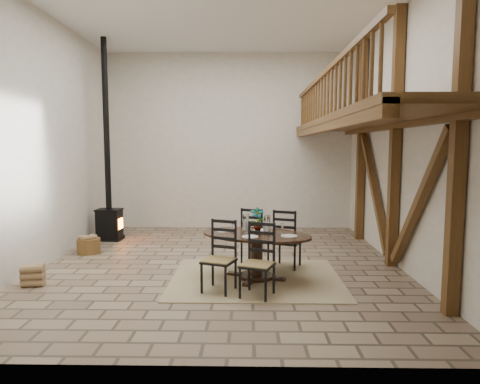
{
  "coord_description": "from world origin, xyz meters",
  "views": [
    {
      "loc": [
        0.54,
        -8.37,
        2.35
      ],
      "look_at": [
        0.37,
        0.4,
        1.42
      ],
      "focal_mm": 32.0,
      "sensor_mm": 36.0,
      "label": 1
    }
  ],
  "objects_px": {
    "wood_stove": "(109,195)",
    "log_basket": "(89,245)",
    "dining_table": "(256,254)",
    "log_stack": "(33,275)"
  },
  "relations": [
    {
      "from": "log_basket",
      "to": "log_stack",
      "type": "distance_m",
      "value": 2.26
    },
    {
      "from": "wood_stove",
      "to": "log_stack",
      "type": "relative_size",
      "value": 12.45
    },
    {
      "from": "wood_stove",
      "to": "log_basket",
      "type": "height_order",
      "value": "wood_stove"
    },
    {
      "from": "log_basket",
      "to": "log_stack",
      "type": "bearing_deg",
      "value": -92.76
    },
    {
      "from": "log_stack",
      "to": "dining_table",
      "type": "bearing_deg",
      "value": 7.07
    },
    {
      "from": "dining_table",
      "to": "log_basket",
      "type": "bearing_deg",
      "value": 174.62
    },
    {
      "from": "dining_table",
      "to": "wood_stove",
      "type": "height_order",
      "value": "wood_stove"
    },
    {
      "from": "wood_stove",
      "to": "log_basket",
      "type": "bearing_deg",
      "value": -87.8
    },
    {
      "from": "wood_stove",
      "to": "log_stack",
      "type": "distance_m",
      "value": 3.75
    },
    {
      "from": "dining_table",
      "to": "wood_stove",
      "type": "distance_m",
      "value": 4.87
    }
  ]
}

